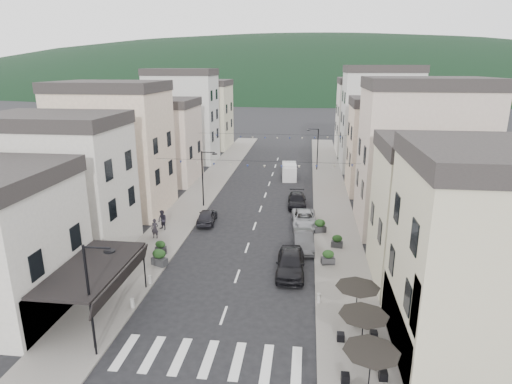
{
  "coord_description": "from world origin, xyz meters",
  "views": [
    {
      "loc": [
        4.66,
        -16.14,
        14.44
      ],
      "look_at": [
        0.2,
        20.44,
        3.5
      ],
      "focal_mm": 30.0,
      "sensor_mm": 36.0,
      "label": 1
    }
  ],
  "objects_px": {
    "parked_car_d": "(297,200)",
    "parked_car_e": "(207,216)",
    "delivery_van": "(289,171)",
    "parked_car_a": "(290,263)",
    "pedestrian_a": "(155,229)",
    "pedestrian_b": "(162,220)",
    "parked_car_b": "(303,241)",
    "parked_car_c": "(304,219)"
  },
  "relations": [
    {
      "from": "parked_car_c",
      "to": "parked_car_d",
      "type": "relative_size",
      "value": 1.05
    },
    {
      "from": "delivery_van",
      "to": "pedestrian_a",
      "type": "distance_m",
      "value": 24.47
    },
    {
      "from": "delivery_van",
      "to": "parked_car_a",
      "type": "bearing_deg",
      "value": -91.25
    },
    {
      "from": "delivery_van",
      "to": "pedestrian_b",
      "type": "bearing_deg",
      "value": -121.64
    },
    {
      "from": "pedestrian_b",
      "to": "parked_car_d",
      "type": "bearing_deg",
      "value": 65.78
    },
    {
      "from": "parked_car_a",
      "to": "parked_car_e",
      "type": "height_order",
      "value": "parked_car_a"
    },
    {
      "from": "parked_car_e",
      "to": "delivery_van",
      "type": "xyz_separation_m",
      "value": [
        6.97,
        17.67,
        0.38
      ]
    },
    {
      "from": "parked_car_d",
      "to": "pedestrian_a",
      "type": "bearing_deg",
      "value": -141.03
    },
    {
      "from": "parked_car_b",
      "to": "pedestrian_a",
      "type": "height_order",
      "value": "pedestrian_a"
    },
    {
      "from": "parked_car_e",
      "to": "delivery_van",
      "type": "relative_size",
      "value": 0.87
    },
    {
      "from": "parked_car_a",
      "to": "pedestrian_b",
      "type": "bearing_deg",
      "value": 148.8
    },
    {
      "from": "delivery_van",
      "to": "parked_car_c",
      "type": "bearing_deg",
      "value": -86.77
    },
    {
      "from": "parked_car_c",
      "to": "pedestrian_b",
      "type": "distance_m",
      "value": 13.04
    },
    {
      "from": "parked_car_a",
      "to": "pedestrian_a",
      "type": "bearing_deg",
      "value": 156.43
    },
    {
      "from": "parked_car_b",
      "to": "delivery_van",
      "type": "height_order",
      "value": "delivery_van"
    },
    {
      "from": "parked_car_c",
      "to": "parked_car_b",
      "type": "bearing_deg",
      "value": -94.24
    },
    {
      "from": "delivery_van",
      "to": "pedestrian_a",
      "type": "height_order",
      "value": "delivery_van"
    },
    {
      "from": "parked_car_b",
      "to": "parked_car_d",
      "type": "distance_m",
      "value": 10.95
    },
    {
      "from": "parked_car_d",
      "to": "pedestrian_a",
      "type": "distance_m",
      "value": 15.84
    },
    {
      "from": "delivery_van",
      "to": "pedestrian_b",
      "type": "relative_size",
      "value": 2.55
    },
    {
      "from": "parked_car_c",
      "to": "pedestrian_a",
      "type": "distance_m",
      "value": 13.62
    },
    {
      "from": "parked_car_a",
      "to": "delivery_van",
      "type": "bearing_deg",
      "value": 92.01
    },
    {
      "from": "parked_car_d",
      "to": "delivery_van",
      "type": "distance_m",
      "value": 11.72
    },
    {
      "from": "parked_car_d",
      "to": "parked_car_b",
      "type": "bearing_deg",
      "value": -88.07
    },
    {
      "from": "parked_car_e",
      "to": "pedestrian_a",
      "type": "relative_size",
      "value": 2.33
    },
    {
      "from": "parked_car_d",
      "to": "delivery_van",
      "type": "height_order",
      "value": "delivery_van"
    },
    {
      "from": "parked_car_b",
      "to": "pedestrian_b",
      "type": "relative_size",
      "value": 2.39
    },
    {
      "from": "parked_car_e",
      "to": "pedestrian_a",
      "type": "distance_m",
      "value": 5.67
    },
    {
      "from": "parked_car_a",
      "to": "parked_car_e",
      "type": "bearing_deg",
      "value": 130.7
    },
    {
      "from": "parked_car_d",
      "to": "parked_car_e",
      "type": "bearing_deg",
      "value": -146.62
    },
    {
      "from": "parked_car_a",
      "to": "parked_car_b",
      "type": "distance_m",
      "value": 4.6
    },
    {
      "from": "pedestrian_a",
      "to": "pedestrian_b",
      "type": "bearing_deg",
      "value": 89.52
    },
    {
      "from": "pedestrian_a",
      "to": "pedestrian_b",
      "type": "xyz_separation_m",
      "value": [
        0.0,
        1.97,
        0.05
      ]
    },
    {
      "from": "parked_car_b",
      "to": "parked_car_c",
      "type": "bearing_deg",
      "value": 85.19
    },
    {
      "from": "parked_car_d",
      "to": "pedestrian_a",
      "type": "relative_size",
      "value": 2.69
    },
    {
      "from": "parked_car_c",
      "to": "delivery_van",
      "type": "height_order",
      "value": "delivery_van"
    },
    {
      "from": "parked_car_e",
      "to": "pedestrian_a",
      "type": "xyz_separation_m",
      "value": [
        -3.51,
        -4.44,
        0.3
      ]
    },
    {
      "from": "parked_car_a",
      "to": "parked_car_c",
      "type": "xyz_separation_m",
      "value": [
        0.86,
        9.83,
        -0.17
      ]
    },
    {
      "from": "parked_car_b",
      "to": "pedestrian_b",
      "type": "distance_m",
      "value": 12.94
    },
    {
      "from": "parked_car_c",
      "to": "pedestrian_a",
      "type": "height_order",
      "value": "pedestrian_a"
    },
    {
      "from": "delivery_van",
      "to": "pedestrian_b",
      "type": "distance_m",
      "value": 22.7
    },
    {
      "from": "parked_car_a",
      "to": "parked_car_d",
      "type": "relative_size",
      "value": 1.07
    }
  ]
}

